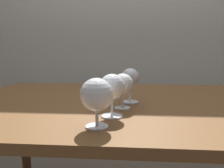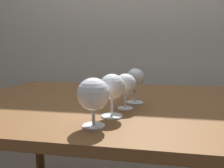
# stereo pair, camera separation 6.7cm
# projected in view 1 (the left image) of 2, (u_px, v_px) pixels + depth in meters

# --- Properties ---
(back_wall) EXTENTS (5.00, 0.08, 2.60)m
(back_wall) POSITION_uv_depth(u_px,v_px,m) (127.00, 14.00, 2.07)
(back_wall) COLOR beige
(back_wall) RESTS_ON ground_plane
(dining_table) EXTENTS (1.41, 0.91, 0.75)m
(dining_table) POSITION_uv_depth(u_px,v_px,m) (123.00, 120.00, 0.93)
(dining_table) COLOR brown
(dining_table) RESTS_ON ground_plane
(wine_glass_merlot) EXTENTS (0.09, 0.09, 0.14)m
(wine_glass_merlot) POSITION_uv_depth(u_px,v_px,m) (97.00, 95.00, 0.58)
(wine_glass_merlot) COLOR white
(wine_glass_merlot) RESTS_ON dining_table
(wine_glass_pinot) EXTENTS (0.08, 0.08, 0.14)m
(wine_glass_pinot) POSITION_uv_depth(u_px,v_px,m) (112.00, 88.00, 0.67)
(wine_glass_pinot) COLOR white
(wine_glass_pinot) RESTS_ON dining_table
(wine_glass_chardonnay) EXTENTS (0.08, 0.08, 0.13)m
(wine_glass_chardonnay) POSITION_uv_depth(u_px,v_px,m) (122.00, 85.00, 0.77)
(wine_glass_chardonnay) COLOR white
(wine_glass_chardonnay) RESTS_ON dining_table
(wine_glass_cabernet) EXTENTS (0.07, 0.07, 0.14)m
(wine_glass_cabernet) POSITION_uv_depth(u_px,v_px,m) (130.00, 79.00, 0.86)
(wine_glass_cabernet) COLOR white
(wine_glass_cabernet) RESTS_ON dining_table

